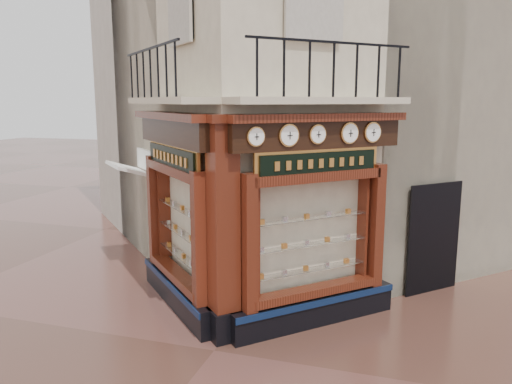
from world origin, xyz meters
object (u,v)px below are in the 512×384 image
at_px(signboard_left, 172,157).
at_px(awning, 133,267).
at_px(signboard_right, 319,163).
at_px(clock_b, 289,135).
at_px(clock_e, 373,132).
at_px(clock_d, 350,133).
at_px(clock_a, 256,137).
at_px(corner_pilaster, 223,233).
at_px(clock_c, 318,134).

bearing_deg(signboard_left, awning, 3.64).
bearing_deg(signboard_right, clock_b, -171.11).
height_order(awning, signboard_right, signboard_right).
bearing_deg(signboard_left, clock_e, -124.43).
bearing_deg(clock_d, clock_b, -180.00).
xyz_separation_m(clock_a, awning, (-4.23, 2.94, -3.62)).
xyz_separation_m(awning, signboard_left, (2.17, -1.91, 3.10)).
relative_size(clock_d, awning, 0.27).
bearing_deg(signboard_right, corner_pilaster, 169.75).
xyz_separation_m(clock_d, awning, (-5.58, 1.58, -3.62)).
bearing_deg(signboard_right, signboard_left, 135.00).
xyz_separation_m(corner_pilaster, clock_e, (2.32, 1.72, 1.67)).
height_order(clock_c, signboard_left, clock_c).
height_order(corner_pilaster, clock_b, corner_pilaster).
xyz_separation_m(clock_a, clock_d, (1.35, 1.35, -0.00)).
bearing_deg(clock_c, awning, 112.80).
distance_m(clock_c, awning, 6.58).
xyz_separation_m(clock_d, signboard_right, (-0.48, -0.33, -0.52)).
height_order(corner_pilaster, clock_c, corner_pilaster).
distance_m(awning, signboard_left, 4.24).
bearing_deg(clock_b, signboard_left, 121.99).
distance_m(corner_pilaster, clock_b, 2.02).
bearing_deg(awning, clock_d, -150.84).
height_order(corner_pilaster, clock_e, corner_pilaster).
bearing_deg(signboard_right, clock_e, -5.69).
relative_size(clock_b, clock_e, 1.02).
bearing_deg(clock_e, clock_d, 180.00).
xyz_separation_m(clock_b, awning, (-4.67, 2.49, -3.62)).
xyz_separation_m(clock_a, signboard_right, (0.87, 1.02, -0.52)).
height_order(clock_a, signboard_right, clock_a).
relative_size(clock_c, awning, 0.24).
bearing_deg(signboard_right, clock_d, -10.88).
bearing_deg(clock_a, corner_pilaster, 133.97).
distance_m(clock_b, signboard_right, 0.88).
height_order(clock_e, signboard_left, clock_e).
distance_m(awning, signboard_right, 6.26).
bearing_deg(clock_e, clock_b, 180.00).
bearing_deg(signboard_left, clock_a, -161.50).
height_order(clock_b, signboard_left, clock_b).
xyz_separation_m(clock_b, signboard_right, (0.42, 0.58, -0.52)).
xyz_separation_m(clock_c, signboard_right, (0.01, 0.16, -0.52)).
relative_size(clock_c, signboard_right, 0.18).
height_order(signboard_left, signboard_right, signboard_left).
xyz_separation_m(clock_a, clock_b, (0.45, 0.45, 0.00)).
relative_size(clock_a, signboard_right, 0.17).
relative_size(clock_a, signboard_left, 0.16).
bearing_deg(signboard_right, clock_a, -175.28).
xyz_separation_m(corner_pilaster, awning, (-3.63, 2.93, -1.95)).
bearing_deg(clock_a, clock_e, 0.00).
height_order(clock_c, clock_d, clock_d).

